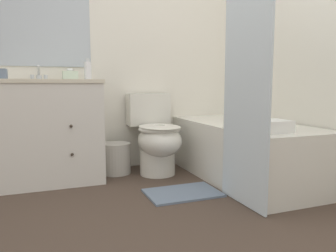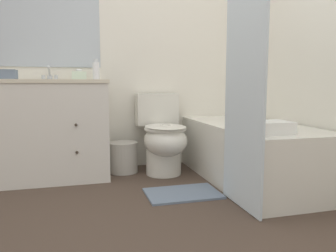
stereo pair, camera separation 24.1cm
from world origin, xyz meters
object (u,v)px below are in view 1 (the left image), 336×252
(toilet, at_px, (157,138))
(tissue_box, at_px, (70,75))
(wastebasket, at_px, (116,158))
(vanity_cabinet, at_px, (41,131))
(bathtub, at_px, (243,150))
(soap_dispenser, at_px, (88,70))
(bath_towel_folded, at_px, (267,126))
(bath_mat, at_px, (183,193))
(sink_faucet, at_px, (39,76))

(toilet, height_order, tissue_box, tissue_box)
(wastebasket, bearing_deg, vanity_cabinet, -175.61)
(tissue_box, bearing_deg, bathtub, -24.22)
(wastebasket, height_order, soap_dispenser, soap_dispenser)
(toilet, height_order, bath_towel_folded, toilet)
(tissue_box, relative_size, bath_mat, 0.25)
(toilet, bearing_deg, wastebasket, 157.71)
(wastebasket, distance_m, tissue_box, 0.85)
(bath_towel_folded, xyz_separation_m, bath_mat, (-0.50, 0.33, -0.52))
(vanity_cabinet, xyz_separation_m, toilet, (0.99, -0.10, -0.10))
(bath_mat, bearing_deg, toilet, 89.29)
(soap_dispenser, xyz_separation_m, bath_towel_folded, (1.07, -1.12, -0.42))
(wastebasket, bearing_deg, soap_dispenser, 172.50)
(soap_dispenser, bearing_deg, tissue_box, 163.95)
(sink_faucet, relative_size, tissue_box, 1.03)
(vanity_cabinet, relative_size, bath_mat, 1.80)
(vanity_cabinet, xyz_separation_m, soap_dispenser, (0.41, 0.08, 0.51))
(toilet, distance_m, tissue_box, 0.95)
(toilet, relative_size, soap_dispenser, 3.93)
(toilet, distance_m, wastebasket, 0.43)
(bathtub, xyz_separation_m, soap_dispenser, (-1.25, 0.59, 0.70))
(bath_towel_folded, bearing_deg, bathtub, 72.09)
(vanity_cabinet, height_order, toilet, vanity_cabinet)
(bathtub, bearing_deg, toilet, 148.39)
(bathtub, distance_m, soap_dispenser, 1.55)
(soap_dispenser, distance_m, bath_mat, 1.36)
(toilet, height_order, soap_dispenser, soap_dispenser)
(toilet, bearing_deg, vanity_cabinet, 174.42)
(wastebasket, distance_m, soap_dispenser, 0.84)
(bath_mat, bearing_deg, tissue_box, 130.79)
(vanity_cabinet, distance_m, soap_dispenser, 0.66)
(soap_dispenser, relative_size, bath_towel_folded, 0.63)
(wastebasket, distance_m, bath_mat, 0.85)
(bath_towel_folded, bearing_deg, sink_faucet, 140.68)
(vanity_cabinet, height_order, sink_faucet, sink_faucet)
(bathtub, distance_m, bath_mat, 0.75)
(vanity_cabinet, distance_m, bath_mat, 1.29)
(toilet, relative_size, tissue_box, 5.35)
(sink_faucet, relative_size, bath_towel_folded, 0.48)
(wastebasket, xyz_separation_m, tissue_box, (-0.38, 0.07, 0.76))
(tissue_box, xyz_separation_m, soap_dispenser, (0.15, -0.04, 0.04))
(sink_faucet, bearing_deg, soap_dispenser, -12.98)
(toilet, distance_m, bathtub, 0.79)
(wastebasket, bearing_deg, tissue_box, 169.05)
(sink_faucet, distance_m, bath_towel_folded, 1.95)
(bath_towel_folded, bearing_deg, tissue_box, 136.48)
(toilet, distance_m, bath_mat, 0.70)
(toilet, distance_m, bath_towel_folded, 1.08)
(sink_faucet, xyz_separation_m, toilet, (0.99, -0.27, -0.56))
(wastebasket, bearing_deg, bath_towel_folded, -52.11)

